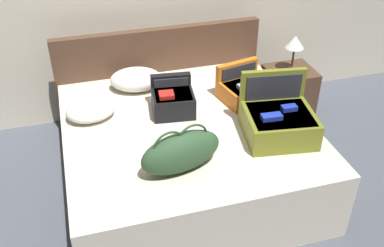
{
  "coord_description": "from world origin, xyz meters",
  "views": [
    {
      "loc": [
        -0.75,
        -2.34,
        2.49
      ],
      "look_at": [
        0.0,
        0.26,
        0.65
      ],
      "focal_mm": 41.86,
      "sensor_mm": 36.0,
      "label": 1
    }
  ],
  "objects_px": {
    "pillow_center_head": "(91,110)",
    "bed": "(187,153)",
    "nightstand": "(288,94)",
    "hard_case_medium": "(245,89)",
    "duffel_bag": "(181,152)",
    "hard_case_small": "(173,100)",
    "hard_case_large": "(278,120)",
    "table_lamp": "(295,43)",
    "pillow_near_headboard": "(136,79)"
  },
  "relations": [
    {
      "from": "hard_case_medium",
      "to": "pillow_near_headboard",
      "type": "distance_m",
      "value": 0.94
    },
    {
      "from": "nightstand",
      "to": "hard_case_medium",
      "type": "bearing_deg",
      "value": -147.34
    },
    {
      "from": "hard_case_large",
      "to": "table_lamp",
      "type": "distance_m",
      "value": 1.15
    },
    {
      "from": "duffel_bag",
      "to": "pillow_center_head",
      "type": "xyz_separation_m",
      "value": [
        -0.52,
        0.8,
        -0.07
      ]
    },
    {
      "from": "hard_case_medium",
      "to": "duffel_bag",
      "type": "bearing_deg",
      "value": -147.61
    },
    {
      "from": "hard_case_large",
      "to": "hard_case_small",
      "type": "distance_m",
      "value": 0.85
    },
    {
      "from": "pillow_near_headboard",
      "to": "bed",
      "type": "bearing_deg",
      "value": -67.57
    },
    {
      "from": "hard_case_medium",
      "to": "pillow_center_head",
      "type": "xyz_separation_m",
      "value": [
        -1.26,
        0.06,
        -0.02
      ]
    },
    {
      "from": "bed",
      "to": "pillow_near_headboard",
      "type": "xyz_separation_m",
      "value": [
        -0.27,
        0.66,
        0.37
      ]
    },
    {
      "from": "bed",
      "to": "nightstand",
      "type": "bearing_deg",
      "value": 28.41
    },
    {
      "from": "duffel_bag",
      "to": "table_lamp",
      "type": "relative_size",
      "value": 1.73
    },
    {
      "from": "hard_case_small",
      "to": "duffel_bag",
      "type": "distance_m",
      "value": 0.72
    },
    {
      "from": "pillow_near_headboard",
      "to": "hard_case_large",
      "type": "bearing_deg",
      "value": -47.78
    },
    {
      "from": "hard_case_large",
      "to": "duffel_bag",
      "type": "relative_size",
      "value": 0.92
    },
    {
      "from": "duffel_bag",
      "to": "table_lamp",
      "type": "height_order",
      "value": "duffel_bag"
    },
    {
      "from": "hard_case_large",
      "to": "pillow_near_headboard",
      "type": "bearing_deg",
      "value": 140.53
    },
    {
      "from": "hard_case_medium",
      "to": "table_lamp",
      "type": "height_order",
      "value": "table_lamp"
    },
    {
      "from": "bed",
      "to": "hard_case_small",
      "type": "xyz_separation_m",
      "value": [
        -0.06,
        0.22,
        0.38
      ]
    },
    {
      "from": "hard_case_small",
      "to": "hard_case_large",
      "type": "bearing_deg",
      "value": -31.45
    },
    {
      "from": "hard_case_large",
      "to": "hard_case_small",
      "type": "height_order",
      "value": "hard_case_large"
    },
    {
      "from": "pillow_near_headboard",
      "to": "hard_case_small",
      "type": "bearing_deg",
      "value": -63.95
    },
    {
      "from": "hard_case_medium",
      "to": "nightstand",
      "type": "distance_m",
      "value": 0.86
    },
    {
      "from": "pillow_center_head",
      "to": "duffel_bag",
      "type": "bearing_deg",
      "value": -57.06
    },
    {
      "from": "hard_case_large",
      "to": "nightstand",
      "type": "xyz_separation_m",
      "value": [
        0.61,
        0.96,
        -0.42
      ]
    },
    {
      "from": "hard_case_medium",
      "to": "pillow_center_head",
      "type": "distance_m",
      "value": 1.26
    },
    {
      "from": "pillow_near_headboard",
      "to": "nightstand",
      "type": "bearing_deg",
      "value": -0.07
    },
    {
      "from": "pillow_center_head",
      "to": "bed",
      "type": "bearing_deg",
      "value": -23.62
    },
    {
      "from": "hard_case_large",
      "to": "nightstand",
      "type": "bearing_deg",
      "value": 66.13
    },
    {
      "from": "bed",
      "to": "nightstand",
      "type": "relative_size",
      "value": 3.54
    },
    {
      "from": "nightstand",
      "to": "duffel_bag",
      "type": "bearing_deg",
      "value": -140.44
    },
    {
      "from": "duffel_bag",
      "to": "table_lamp",
      "type": "bearing_deg",
      "value": 39.56
    },
    {
      "from": "hard_case_small",
      "to": "bed",
      "type": "bearing_deg",
      "value": -68.53
    },
    {
      "from": "duffel_bag",
      "to": "pillow_center_head",
      "type": "bearing_deg",
      "value": 122.94
    },
    {
      "from": "hard_case_medium",
      "to": "pillow_near_headboard",
      "type": "xyz_separation_m",
      "value": [
        -0.84,
        0.42,
        -0.0
      ]
    },
    {
      "from": "pillow_near_headboard",
      "to": "pillow_center_head",
      "type": "bearing_deg",
      "value": -140.06
    },
    {
      "from": "bed",
      "to": "hard_case_large",
      "type": "bearing_deg",
      "value": -27.01
    },
    {
      "from": "pillow_center_head",
      "to": "nightstand",
      "type": "xyz_separation_m",
      "value": [
        1.91,
        0.35,
        -0.36
      ]
    },
    {
      "from": "bed",
      "to": "hard_case_medium",
      "type": "bearing_deg",
      "value": 23.12
    },
    {
      "from": "hard_case_medium",
      "to": "nightstand",
      "type": "bearing_deg",
      "value": 20.42
    },
    {
      "from": "hard_case_medium",
      "to": "pillow_near_headboard",
      "type": "relative_size",
      "value": 1.01
    },
    {
      "from": "bed",
      "to": "table_lamp",
      "type": "xyz_separation_m",
      "value": [
        1.21,
        0.66,
        0.52
      ]
    },
    {
      "from": "nightstand",
      "to": "bed",
      "type": "bearing_deg",
      "value": -151.59
    },
    {
      "from": "bed",
      "to": "nightstand",
      "type": "xyz_separation_m",
      "value": [
        1.21,
        0.66,
        -0.01
      ]
    },
    {
      "from": "nightstand",
      "to": "table_lamp",
      "type": "distance_m",
      "value": 0.54
    },
    {
      "from": "bed",
      "to": "hard_case_small",
      "type": "height_order",
      "value": "hard_case_small"
    },
    {
      "from": "hard_case_medium",
      "to": "duffel_bag",
      "type": "xyz_separation_m",
      "value": [
        -0.74,
        -0.74,
        0.05
      ]
    },
    {
      "from": "hard_case_small",
      "to": "pillow_near_headboard",
      "type": "relative_size",
      "value": 0.81
    },
    {
      "from": "table_lamp",
      "to": "nightstand",
      "type": "bearing_deg",
      "value": 0.0
    },
    {
      "from": "hard_case_medium",
      "to": "duffel_bag",
      "type": "relative_size",
      "value": 0.75
    },
    {
      "from": "bed",
      "to": "pillow_center_head",
      "type": "bearing_deg",
      "value": 156.38
    }
  ]
}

